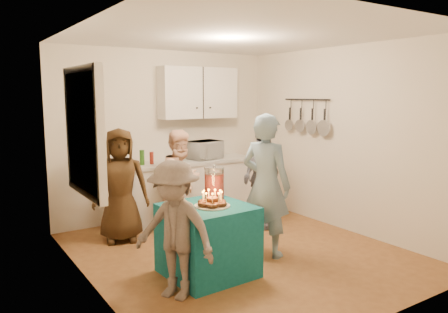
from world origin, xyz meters
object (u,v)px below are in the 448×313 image
woman_back_center (181,181)px  party_table (208,240)px  woman_back_left (120,185)px  microwave (205,150)px  man_birthday (266,185)px  counter (187,191)px  punch_jar (214,183)px  woman_back_right (262,176)px  child_near_left (174,230)px

woman_back_center → party_table: bearing=-127.9°
woman_back_left → microwave: bearing=35.0°
party_table → man_birthday: size_ratio=0.50×
counter → woman_back_center: (-0.41, -0.58, 0.29)m
microwave → woman_back_center: size_ratio=0.36×
woman_back_center → punch_jar: bearing=-120.7°
woman_back_right → child_near_left: (-2.08, -1.31, -0.09)m
party_table → woman_back_center: size_ratio=0.59×
counter → party_table: bearing=-113.0°
microwave → woman_back_right: 1.13m
man_birthday → woman_back_right: man_birthday is taller
counter → woman_back_right: woman_back_right is taller
microwave → woman_back_right: (0.35, -1.03, -0.30)m
woman_back_left → counter: bearing=39.0°
microwave → party_table: microwave is taller
man_birthday → child_near_left: (-1.42, -0.40, -0.19)m
punch_jar → child_near_left: (-0.78, -0.53, -0.27)m
counter → woman_back_center: bearing=-125.1°
man_birthday → child_near_left: man_birthday is taller
party_table → man_birthday: (0.89, 0.12, 0.48)m
party_table → woman_back_right: (1.55, 1.02, 0.37)m
punch_jar → counter: bearing=70.8°
woman_back_center → woman_back_right: woman_back_right is taller
punch_jar → woman_back_right: bearing=30.7°
punch_jar → woman_back_center: 1.26m
child_near_left → microwave: bearing=114.5°
woman_back_right → counter: bearing=102.1°
woman_back_left → man_birthday: bearing=-30.7°
punch_jar → woman_back_right: 1.53m
counter → woman_back_left: woman_back_left is taller
microwave → woman_back_right: woman_back_right is taller
party_table → microwave: bearing=59.8°
microwave → woman_back_center: bearing=-155.1°
woman_back_left → child_near_left: bearing=-76.7°
punch_jar → woman_back_center: size_ratio=0.24×
microwave → punch_jar: bearing=-131.3°
woman_back_left → woman_back_right: size_ratio=1.00×
punch_jar → woman_back_left: woman_back_left is taller
counter → woman_back_right: (0.68, -1.03, 0.32)m
woman_back_left → woman_back_center: woman_back_left is taller
microwave → counter: bearing=166.6°
man_birthday → child_near_left: bearing=83.7°
counter → microwave: bearing=0.0°
punch_jar → woman_back_left: 1.47m
child_near_left → man_birthday: bearing=76.9°
woman_back_left → woman_back_center: 0.86m
woman_back_left → punch_jar: bearing=-46.5°
counter → party_table: (-0.87, -2.05, -0.05)m
man_birthday → woman_back_right: bearing=-58.3°
microwave → man_birthday: size_ratio=0.30×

